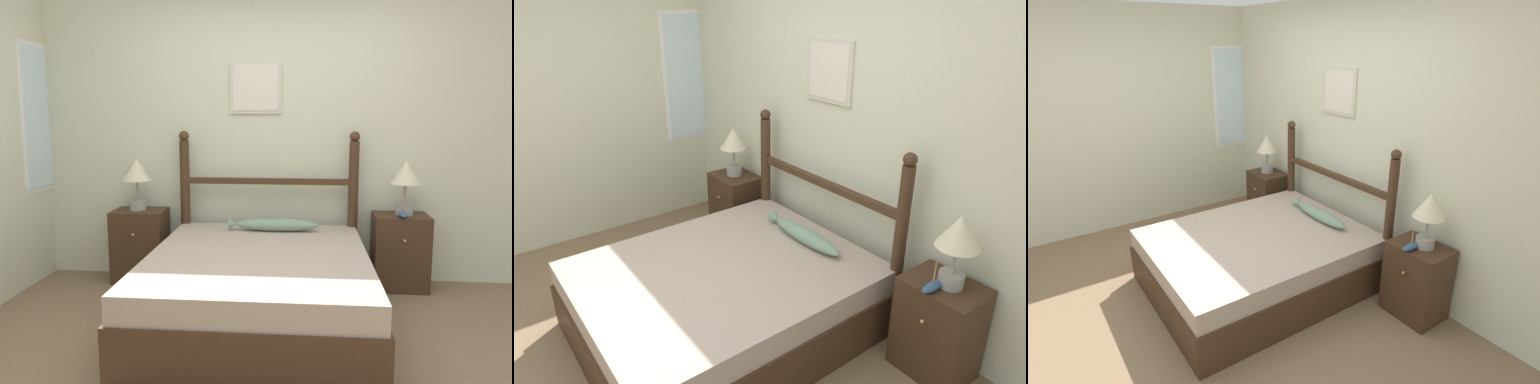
# 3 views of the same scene
# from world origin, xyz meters

# --- Properties ---
(ground_plane) EXTENTS (16.00, 16.00, 0.00)m
(ground_plane) POSITION_xyz_m (0.00, 0.00, 0.00)
(ground_plane) COLOR #7A6047
(wall_back) EXTENTS (6.40, 0.08, 2.55)m
(wall_back) POSITION_xyz_m (-0.00, 1.73, 1.28)
(wall_back) COLOR beige
(wall_back) RESTS_ON ground_plane
(bed) EXTENTS (1.55, 1.90, 0.51)m
(bed) POSITION_xyz_m (-0.07, 0.66, 0.25)
(bed) COLOR #3D2819
(bed) RESTS_ON ground_plane
(headboard) EXTENTS (1.55, 0.09, 1.33)m
(headboard) POSITION_xyz_m (-0.07, 1.57, 0.71)
(headboard) COLOR #3D2819
(headboard) RESTS_ON ground_plane
(nightstand_left) EXTENTS (0.45, 0.37, 0.64)m
(nightstand_left) POSITION_xyz_m (-1.20, 1.50, 0.32)
(nightstand_left) COLOR #3D2819
(nightstand_left) RESTS_ON ground_plane
(nightstand_right) EXTENTS (0.45, 0.37, 0.64)m
(nightstand_right) POSITION_xyz_m (1.06, 1.50, 0.32)
(nightstand_right) COLOR #3D2819
(nightstand_right) RESTS_ON ground_plane
(table_lamp_left) EXTENTS (0.25, 0.25, 0.46)m
(table_lamp_left) POSITION_xyz_m (-1.21, 1.50, 0.95)
(table_lamp_left) COLOR gray
(table_lamp_left) RESTS_ON nightstand_left
(table_lamp_right) EXTENTS (0.25, 0.25, 0.46)m
(table_lamp_right) POSITION_xyz_m (1.09, 1.50, 0.95)
(table_lamp_right) COLOR gray
(table_lamp_right) RESTS_ON nightstand_right
(model_boat) EXTENTS (0.06, 0.18, 0.18)m
(model_boat) POSITION_xyz_m (1.05, 1.38, 0.66)
(model_boat) COLOR #335684
(model_boat) RESTS_ON nightstand_right
(fish_pillow) EXTENTS (0.74, 0.14, 0.11)m
(fish_pillow) POSITION_xyz_m (0.01, 1.33, 0.57)
(fish_pillow) COLOR gray
(fish_pillow) RESTS_ON bed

